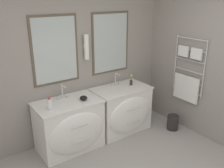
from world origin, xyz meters
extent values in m
cube|color=gray|center=(0.00, 2.12, 1.30)|extent=(5.13, 0.06, 2.60)
cube|color=brown|center=(-0.28, 2.08, 1.54)|extent=(0.75, 0.01, 1.05)
cube|color=#B2BCBA|center=(-0.28, 2.07, 1.54)|extent=(0.68, 0.01, 0.98)
cube|color=brown|center=(0.74, 2.08, 1.54)|extent=(0.75, 0.01, 1.05)
cube|color=#B2BCBA|center=(0.74, 2.07, 1.54)|extent=(0.68, 0.01, 0.98)
cylinder|color=white|center=(0.23, 2.03, 1.54)|extent=(0.08, 0.08, 0.41)
cube|color=silver|center=(0.23, 2.08, 1.54)|extent=(0.05, 0.02, 0.08)
cube|color=gray|center=(1.79, 0.94, 1.30)|extent=(0.06, 4.13, 2.60)
cylinder|color=silver|center=(1.73, 0.86, 1.18)|extent=(0.02, 0.02, 0.97)
cylinder|color=silver|center=(1.73, 1.46, 1.18)|extent=(0.02, 0.02, 0.97)
cylinder|color=silver|center=(1.73, 1.16, 1.64)|extent=(0.02, 0.60, 0.02)
cylinder|color=silver|center=(1.73, 1.16, 1.46)|extent=(0.02, 0.60, 0.02)
cylinder|color=silver|center=(1.73, 1.16, 1.27)|extent=(0.02, 0.60, 0.02)
cylinder|color=silver|center=(1.73, 1.16, 1.09)|extent=(0.02, 0.60, 0.02)
cylinder|color=silver|center=(1.73, 1.16, 0.91)|extent=(0.02, 0.60, 0.02)
cylinder|color=silver|center=(1.73, 1.16, 0.73)|extent=(0.02, 0.60, 0.02)
cube|color=white|center=(1.71, 1.16, 0.78)|extent=(0.04, 0.50, 0.45)
cube|color=white|center=(1.71, 1.02, 1.41)|extent=(0.04, 0.20, 0.18)
cube|color=white|center=(1.71, 1.29, 1.41)|extent=(0.04, 0.20, 0.18)
cube|color=white|center=(-0.28, 1.77, 0.39)|extent=(0.97, 0.58, 0.77)
ellipsoid|color=white|center=(-0.28, 1.48, 0.39)|extent=(0.89, 0.13, 0.65)
cube|color=white|center=(-0.28, 1.77, 0.79)|extent=(1.00, 0.61, 0.03)
ellipsoid|color=white|center=(-0.28, 1.74, 0.75)|extent=(0.43, 0.37, 0.11)
cylinder|color=silver|center=(-0.28, 1.41, 0.54)|extent=(0.27, 0.01, 0.01)
cylinder|color=silver|center=(-0.28, 1.41, 0.29)|extent=(0.27, 0.01, 0.01)
cube|color=white|center=(0.74, 1.77, 0.39)|extent=(0.97, 0.58, 0.77)
ellipsoid|color=white|center=(0.74, 1.48, 0.39)|extent=(0.89, 0.13, 0.65)
cube|color=white|center=(0.74, 1.77, 0.79)|extent=(1.00, 0.61, 0.03)
ellipsoid|color=white|center=(0.74, 1.74, 0.75)|extent=(0.43, 0.37, 0.11)
cylinder|color=silver|center=(0.74, 1.41, 0.54)|extent=(0.27, 0.01, 0.01)
cylinder|color=silver|center=(0.74, 1.41, 0.29)|extent=(0.27, 0.01, 0.01)
cylinder|color=silver|center=(-0.28, 1.93, 0.92)|extent=(0.02, 0.02, 0.23)
cylinder|color=silver|center=(-0.28, 1.87, 1.02)|extent=(0.02, 0.13, 0.02)
cylinder|color=silver|center=(-0.35, 1.93, 0.82)|extent=(0.03, 0.03, 0.04)
cylinder|color=silver|center=(-0.21, 1.93, 0.82)|extent=(0.03, 0.03, 0.04)
cylinder|color=silver|center=(0.74, 1.93, 0.92)|extent=(0.02, 0.02, 0.23)
cylinder|color=silver|center=(0.74, 1.87, 1.02)|extent=(0.02, 0.13, 0.02)
cylinder|color=silver|center=(0.67, 1.93, 0.82)|extent=(0.03, 0.03, 0.04)
cylinder|color=silver|center=(0.81, 1.93, 0.82)|extent=(0.03, 0.03, 0.04)
cylinder|color=silver|center=(-0.59, 1.67, 0.88)|extent=(0.07, 0.07, 0.16)
cylinder|color=red|center=(-0.59, 1.67, 0.97)|extent=(0.04, 0.04, 0.02)
ellipsoid|color=black|center=(-0.04, 1.69, 0.84)|extent=(0.12, 0.12, 0.07)
cylinder|color=#332D2D|center=(0.98, 1.79, 0.85)|extent=(0.05, 0.05, 0.09)
cylinder|color=#477238|center=(0.98, 1.79, 0.93)|extent=(0.01, 0.01, 0.08)
sphere|color=#E5BF47|center=(0.98, 1.79, 0.98)|extent=(0.05, 0.05, 0.05)
cylinder|color=#282626|center=(1.51, 1.21, 0.13)|extent=(0.21, 0.21, 0.27)
torus|color=#282626|center=(1.51, 1.21, 0.26)|extent=(0.21, 0.21, 0.01)
camera|label=1|loc=(-1.72, -1.43, 2.33)|focal=40.00mm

